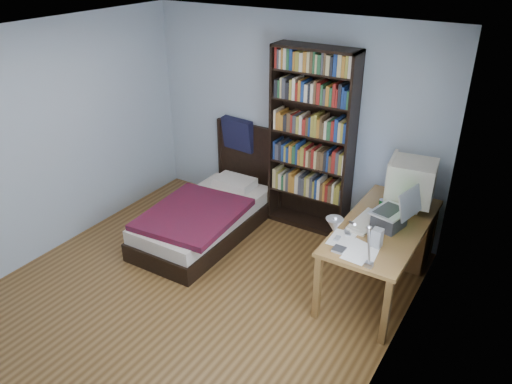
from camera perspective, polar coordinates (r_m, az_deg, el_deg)
room at (r=4.42m, az=-8.48°, el=0.48°), size 4.20×4.24×2.50m
desk at (r=5.52m, az=15.52°, el=-4.37°), size 0.75×1.61×0.73m
crt_monitor at (r=5.23m, az=17.18°, el=1.15°), size 0.51×0.47×0.52m
laptop at (r=4.90m, az=15.22°, el=-2.73°), size 0.42×0.41×0.44m
desk_lamp at (r=3.79m, az=9.65°, el=-4.25°), size 0.25×0.56×0.66m
keyboard at (r=4.96m, az=12.43°, el=-3.35°), size 0.23×0.50×0.05m
speaker at (r=4.59m, az=13.64°, el=-5.13°), size 0.09×0.09×0.18m
soda_can at (r=5.21m, az=14.20°, el=-1.46°), size 0.06×0.06×0.12m
mouse at (r=5.19m, az=15.06°, el=-2.25°), size 0.06×0.11×0.04m
phone_silver at (r=4.76m, az=10.39°, el=-4.59°), size 0.10×0.12×0.02m
phone_grey at (r=4.67m, az=9.25°, el=-5.25°), size 0.05×0.09×0.02m
external_drive at (r=4.51m, az=9.45°, el=-6.51°), size 0.11×0.11×0.02m
bookshelf at (r=5.82m, az=6.35°, el=5.67°), size 0.98×0.30×2.18m
bed at (r=6.01m, az=-5.42°, el=-2.40°), size 1.06×1.99×1.16m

